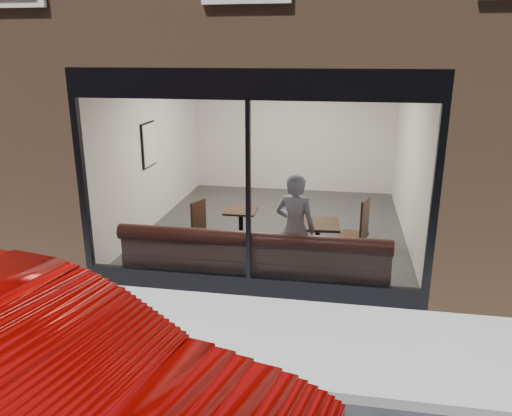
% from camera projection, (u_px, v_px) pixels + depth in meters
% --- Properties ---
extents(ground, '(120.00, 120.00, 0.00)m').
position_uv_depth(ground, '(213.00, 382.00, 5.35)').
color(ground, black).
rests_on(ground, ground).
extents(sidewalk_near, '(40.00, 2.00, 0.01)m').
position_uv_depth(sidewalk_near, '(233.00, 333.00, 6.29)').
color(sidewalk_near, gray).
rests_on(sidewalk_near, ground).
extents(kerb_near, '(40.00, 0.10, 0.12)m').
position_uv_depth(kerb_near, '(212.00, 381.00, 5.29)').
color(kerb_near, gray).
rests_on(kerb_near, ground).
extents(host_building_pier_left, '(2.50, 12.00, 3.20)m').
position_uv_depth(host_building_pier_left, '(150.00, 124.00, 13.02)').
color(host_building_pier_left, brown).
rests_on(host_building_pier_left, ground).
extents(host_building_pier_right, '(2.50, 12.00, 3.20)m').
position_uv_depth(host_building_pier_right, '(451.00, 132.00, 11.78)').
color(host_building_pier_right, brown).
rests_on(host_building_pier_right, ground).
extents(host_building_backfill, '(5.00, 6.00, 3.20)m').
position_uv_depth(host_building_backfill, '(303.00, 114.00, 15.22)').
color(host_building_backfill, brown).
rests_on(host_building_backfill, ground).
extents(cafe_floor, '(6.00, 6.00, 0.00)m').
position_uv_depth(cafe_floor, '(276.00, 227.00, 10.05)').
color(cafe_floor, '#2D2D30').
rests_on(cafe_floor, ground).
extents(cafe_ceiling, '(6.00, 6.00, 0.00)m').
position_uv_depth(cafe_ceiling, '(278.00, 64.00, 9.11)').
color(cafe_ceiling, white).
rests_on(cafe_ceiling, host_building_upper).
extents(cafe_wall_back, '(5.00, 0.00, 5.00)m').
position_uv_depth(cafe_wall_back, '(293.00, 128.00, 12.39)').
color(cafe_wall_back, silver).
rests_on(cafe_wall_back, ground).
extents(cafe_wall_left, '(0.00, 6.00, 6.00)m').
position_uv_depth(cafe_wall_left, '(154.00, 146.00, 9.99)').
color(cafe_wall_left, silver).
rests_on(cafe_wall_left, ground).
extents(cafe_wall_right, '(0.00, 6.00, 6.00)m').
position_uv_depth(cafe_wall_right, '(411.00, 154.00, 9.17)').
color(cafe_wall_right, silver).
rests_on(cafe_wall_right, ground).
extents(storefront_kick, '(5.00, 0.10, 0.30)m').
position_uv_depth(storefront_kick, '(249.00, 286.00, 7.24)').
color(storefront_kick, black).
rests_on(storefront_kick, ground).
extents(storefront_header, '(5.00, 0.10, 0.40)m').
position_uv_depth(storefront_header, '(248.00, 84.00, 6.39)').
color(storefront_header, black).
rests_on(storefront_header, host_building_upper).
extents(storefront_mullion, '(0.06, 0.10, 2.50)m').
position_uv_depth(storefront_mullion, '(248.00, 193.00, 6.82)').
color(storefront_mullion, black).
rests_on(storefront_mullion, storefront_kick).
extents(storefront_glass, '(4.80, 0.00, 4.80)m').
position_uv_depth(storefront_glass, '(248.00, 194.00, 6.79)').
color(storefront_glass, white).
rests_on(storefront_glass, storefront_kick).
extents(banquette, '(4.00, 0.55, 0.45)m').
position_uv_depth(banquette, '(254.00, 270.00, 7.59)').
color(banquette, '#331213').
rests_on(banquette, cafe_floor).
extents(person, '(0.70, 0.54, 1.71)m').
position_uv_depth(person, '(295.00, 229.00, 7.50)').
color(person, '#8EA3BD').
rests_on(person, cafe_floor).
extents(cafe_table_left, '(0.55, 0.55, 0.04)m').
position_uv_depth(cafe_table_left, '(241.00, 211.00, 8.73)').
color(cafe_table_left, black).
rests_on(cafe_table_left, cafe_floor).
extents(cafe_table_right, '(0.73, 0.73, 0.04)m').
position_uv_depth(cafe_table_right, '(318.00, 224.00, 8.04)').
color(cafe_table_right, black).
rests_on(cafe_table_right, cafe_floor).
extents(cafe_chair_left, '(0.49, 0.49, 0.04)m').
position_uv_depth(cafe_chair_left, '(191.00, 237.00, 8.89)').
color(cafe_chair_left, black).
rests_on(cafe_chair_left, cafe_floor).
extents(cafe_chair_right, '(0.58, 0.58, 0.04)m').
position_uv_depth(cafe_chair_right, '(353.00, 235.00, 8.98)').
color(cafe_chair_right, black).
rests_on(cafe_chair_right, cafe_floor).
extents(wall_poster, '(0.02, 0.60, 0.80)m').
position_uv_depth(wall_poster, '(149.00, 145.00, 9.64)').
color(wall_poster, white).
rests_on(wall_poster, cafe_wall_left).
extents(parked_car, '(5.30, 2.77, 1.66)m').
position_uv_depth(parked_car, '(11.00, 405.00, 3.77)').
color(parked_car, '#970402').
rests_on(parked_car, ground).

